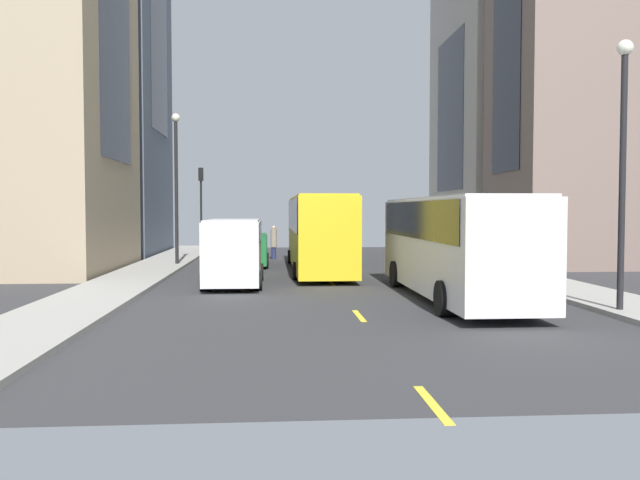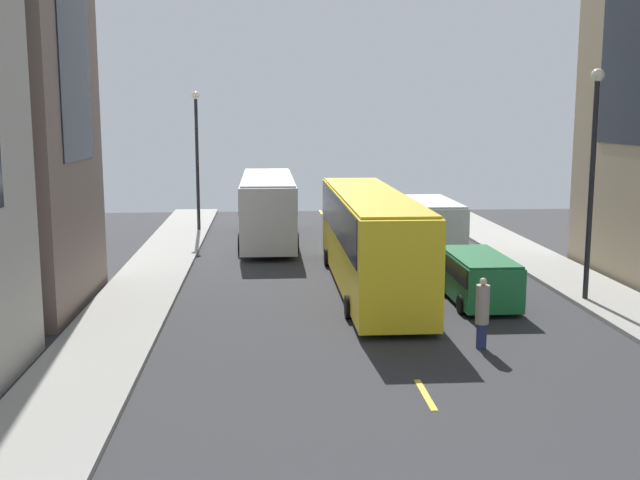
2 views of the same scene
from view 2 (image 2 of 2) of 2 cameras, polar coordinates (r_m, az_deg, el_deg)
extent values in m
plane|color=#333335|center=(30.43, 2.95, -2.95)|extent=(43.30, 43.30, 0.00)
cube|color=#9E9B93|center=(30.54, -12.63, -2.98)|extent=(2.79, 44.00, 0.15)
cube|color=#9E9B93|center=(32.47, 17.58, -2.46)|extent=(2.79, 44.00, 0.15)
cube|color=yellow|center=(18.48, 7.81, -11.26)|extent=(0.16, 2.00, 0.01)
cube|color=yellow|center=(26.38, 4.06, -4.87)|extent=(0.16, 2.00, 0.01)
cube|color=yellow|center=(34.52, 2.10, -1.46)|extent=(0.16, 2.00, 0.01)
cube|color=yellow|center=(42.76, 0.89, 0.65)|extent=(0.16, 2.00, 0.01)
cube|color=yellow|center=(51.05, 0.08, 2.08)|extent=(0.16, 2.00, 0.01)
cube|color=silver|center=(39.10, -3.89, 2.43)|extent=(2.55, 11.34, 3.00)
cube|color=black|center=(39.00, -3.90, 3.67)|extent=(2.60, 10.43, 1.20)
cube|color=beige|center=(38.94, -3.91, 4.68)|extent=(2.45, 10.89, 0.08)
cylinder|color=black|center=(42.76, -5.46, 1.28)|extent=(0.46, 1.00, 1.00)
cylinder|color=black|center=(42.77, -2.32, 1.32)|extent=(0.46, 1.00, 1.00)
cylinder|color=black|center=(35.81, -5.72, -0.30)|extent=(0.46, 1.00, 1.00)
cylinder|color=black|center=(35.82, -1.96, -0.25)|extent=(0.46, 1.00, 1.00)
cube|color=yellow|center=(28.69, 3.68, 0.07)|extent=(2.45, 13.88, 3.30)
cube|color=black|center=(28.56, 3.70, 1.77)|extent=(2.50, 12.77, 1.48)
cube|color=gold|center=(28.46, 3.71, 3.43)|extent=(2.35, 13.32, 0.08)
cylinder|color=black|center=(33.03, 0.71, -1.28)|extent=(0.44, 0.76, 0.76)
cylinder|color=black|center=(33.30, 4.58, -1.23)|extent=(0.44, 0.76, 0.76)
cylinder|color=black|center=(24.67, 2.39, -4.97)|extent=(0.44, 0.76, 0.76)
cylinder|color=black|center=(25.02, 7.54, -4.84)|extent=(0.44, 0.76, 0.76)
cube|color=white|center=(35.53, 8.26, 0.96)|extent=(2.05, 5.51, 2.30)
cube|color=black|center=(35.43, 8.29, 2.17)|extent=(2.09, 5.07, 0.69)
cube|color=silver|center=(35.38, 8.30, 2.87)|extent=(1.97, 5.29, 0.08)
cylinder|color=black|center=(37.15, 6.24, -0.18)|extent=(0.37, 0.72, 0.72)
cylinder|color=black|center=(37.54, 9.08, -0.14)|extent=(0.37, 0.72, 0.72)
cylinder|color=black|center=(33.85, 7.27, -1.13)|extent=(0.37, 0.72, 0.72)
cylinder|color=black|center=(34.27, 10.36, -1.08)|extent=(0.37, 0.72, 0.72)
cube|color=#1E7238|center=(27.05, 11.62, -2.77)|extent=(1.86, 4.46, 1.44)
cube|color=black|center=(26.97, 11.65, -2.01)|extent=(1.90, 4.11, 0.60)
cube|color=#1A612F|center=(26.90, 11.68, -1.19)|extent=(1.79, 4.29, 0.08)
cylinder|color=black|center=(28.27, 9.16, -3.37)|extent=(0.33, 0.62, 0.62)
cylinder|color=black|center=(28.70, 12.49, -3.28)|extent=(0.33, 0.62, 0.62)
cylinder|color=black|center=(25.65, 10.56, -4.72)|extent=(0.33, 0.62, 0.62)
cylinder|color=black|center=(26.13, 14.21, -4.59)|extent=(0.33, 0.62, 0.62)
cylinder|color=navy|center=(22.05, 11.86, -6.97)|extent=(0.28, 0.28, 0.72)
cylinder|color=gray|center=(21.82, 11.94, -4.69)|extent=(0.38, 0.38, 1.10)
sphere|color=beige|center=(21.67, 12.00, -3.02)|extent=(0.20, 0.20, 0.20)
cylinder|color=black|center=(27.71, 19.43, 3.38)|extent=(0.18, 0.18, 7.40)
sphere|color=silver|center=(27.61, 19.88, 11.41)|extent=(0.44, 0.44, 0.44)
cylinder|color=black|center=(42.65, -9.07, 5.51)|extent=(0.18, 0.18, 7.10)
sphere|color=silver|center=(42.57, -9.20, 10.53)|extent=(0.44, 0.44, 0.44)
camera|label=1|loc=(60.65, 1.70, 6.01)|focal=37.17mm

